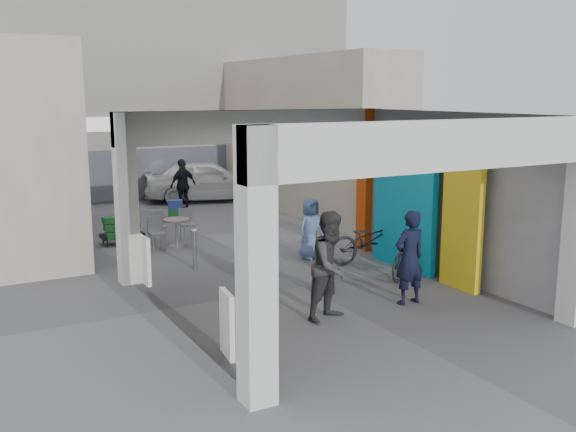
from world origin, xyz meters
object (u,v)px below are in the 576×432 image
cafe_set (169,233)px  man_crates (183,185)px  man_back_turned (332,266)px  man_elderly (310,228)px  produce_stand (122,233)px  bicycle_rear (408,254)px  white_van (207,180)px  man_with_dog (409,258)px  border_collie (324,280)px  bicycle_front (369,240)px

cafe_set → man_crates: size_ratio=0.81×
man_back_turned → man_elderly: (1.79, 3.73, -0.22)m
produce_stand → bicycle_rear: size_ratio=0.64×
produce_stand → white_van: bearing=40.9°
man_with_dog → produce_stand: bearing=-66.2°
produce_stand → man_with_dog: bearing=-74.1°
bicycle_rear → white_van: bearing=-28.7°
man_back_turned → border_collie: bearing=47.2°
man_with_dog → man_back_turned: 1.69m
bicycle_rear → border_collie: bearing=63.6°
man_elderly → white_van: size_ratio=0.33×
man_back_turned → man_crates: man_back_turned is taller
bicycle_rear → cafe_set: bearing=4.3°
man_with_dog → man_back_turned: bearing=-1.2°
produce_stand → man_crates: 4.88m
border_collie → man_elderly: 2.76m
bicycle_front → white_van: bearing=5.6°
cafe_set → bicycle_rear: size_ratio=0.84×
man_back_turned → man_elderly: 4.15m
border_collie → man_with_dog: (1.05, -1.28, 0.61)m
man_back_turned → man_crates: bearing=67.1°
border_collie → man_elderly: man_elderly is taller
produce_stand → border_collie: 6.57m
cafe_set → man_with_dog: man_with_dog is taller
man_with_dog → man_crates: man_with_dog is taller
man_back_turned → white_van: man_back_turned is taller
cafe_set → man_crates: man_crates is taller
man_crates → white_van: size_ratio=0.39×
border_collie → bicycle_front: bicycle_front is taller
man_elderly → bicycle_front: (1.01, -0.96, -0.19)m
man_with_dog → man_elderly: 3.75m
man_back_turned → bicycle_front: man_back_turned is taller
man_crates → man_elderly: bearing=74.4°
cafe_set → man_back_turned: bearing=-84.2°
man_back_turned → white_van: (2.77, 12.70, -0.20)m
border_collie → man_with_dog: man_with_dog is taller
man_elderly → bicycle_rear: 2.58m
man_crates → bicycle_front: (1.49, -8.42, -0.34)m
produce_stand → man_with_dog: size_ratio=0.61×
man_back_turned → man_elderly: bearing=48.1°
man_back_turned → man_elderly: size_ratio=1.31×
man_with_dog → man_elderly: man_with_dog is taller
bicycle_rear → white_van: (-0.03, 11.34, 0.25)m
produce_stand → man_crates: (3.03, 3.78, 0.59)m
man_with_dog → man_crates: (-0.38, 11.20, -0.01)m
border_collie → man_crates: man_crates is taller
man_back_turned → bicycle_rear: size_ratio=1.12×
man_crates → bicycle_rear: man_crates is taller
border_collie → bicycle_rear: (2.17, 0.09, 0.24)m
produce_stand → bicycle_front: size_ratio=0.53×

